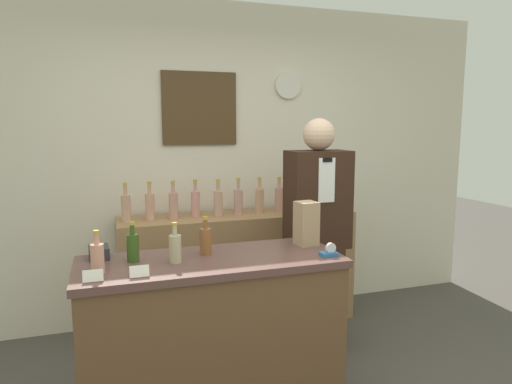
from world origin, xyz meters
TOP-DOWN VIEW (x-y plane):
  - back_wall at (0.00, 2.00)m, footprint 5.20×0.09m
  - back_shelf at (0.15, 1.72)m, footprint 1.95×0.45m
  - display_counter at (-0.37, 0.46)m, footprint 1.40×0.55m
  - shopkeeper at (0.55, 1.07)m, footprint 0.44×0.27m
  - potted_plant at (0.91, 1.68)m, footprint 0.23×0.23m
  - paper_bag at (0.23, 0.56)m, footprint 0.13×0.13m
  - tape_dispenser at (0.25, 0.30)m, footprint 0.09×0.06m
  - price_card_left at (-0.96, 0.27)m, footprint 0.09×0.02m
  - price_card_right at (-0.75, 0.27)m, footprint 0.09×0.02m
  - gift_box at (-0.94, 0.65)m, footprint 0.11×0.15m
  - counter_bottle_0 at (-0.94, 0.38)m, footprint 0.06×0.06m
  - counter_bottle_1 at (-0.77, 0.53)m, footprint 0.06×0.06m
  - counter_bottle_2 at (-0.56, 0.44)m, footprint 0.06×0.06m
  - counter_bottle_3 at (-0.38, 0.55)m, footprint 0.06×0.06m
  - shelf_bottle_0 at (-0.75, 1.71)m, footprint 0.07×0.07m
  - shelf_bottle_1 at (-0.57, 1.72)m, footprint 0.07×0.07m
  - shelf_bottle_2 at (-0.39, 1.71)m, footprint 0.07×0.07m
  - shelf_bottle_3 at (-0.21, 1.73)m, footprint 0.07×0.07m
  - shelf_bottle_4 at (-0.03, 1.70)m, footprint 0.07×0.07m
  - shelf_bottle_5 at (0.15, 1.73)m, footprint 0.07×0.07m
  - shelf_bottle_6 at (0.33, 1.72)m, footprint 0.07×0.07m
  - shelf_bottle_7 at (0.51, 1.73)m, footprint 0.07×0.07m
  - shelf_bottle_8 at (0.69, 1.70)m, footprint 0.07×0.07m

SIDE VIEW (x-z plane):
  - back_shelf at x=0.15m, z-range 0.00..0.94m
  - display_counter at x=-0.37m, z-range 0.00..0.97m
  - shopkeeper at x=0.55m, z-range 0.00..1.72m
  - tape_dispenser at x=0.25m, z-range 0.96..1.03m
  - price_card_left at x=-0.96m, z-range 0.97..1.03m
  - price_card_right at x=-0.75m, z-range 0.97..1.03m
  - gift_box at x=-0.94m, z-range 0.97..1.04m
  - counter_bottle_0 at x=-0.94m, z-range 0.95..1.16m
  - counter_bottle_1 at x=-0.77m, z-range 0.95..1.16m
  - counter_bottle_2 at x=-0.56m, z-range 0.95..1.16m
  - counter_bottle_3 at x=-0.38m, z-range 0.95..1.16m
  - shelf_bottle_0 at x=-0.75m, z-range 0.91..1.21m
  - shelf_bottle_1 at x=-0.57m, z-range 0.91..1.21m
  - shelf_bottle_2 at x=-0.39m, z-range 0.91..1.21m
  - shelf_bottle_3 at x=-0.21m, z-range 0.91..1.21m
  - shelf_bottle_4 at x=-0.03m, z-range 0.91..1.21m
  - shelf_bottle_5 at x=0.15m, z-range 0.91..1.21m
  - shelf_bottle_6 at x=0.33m, z-range 0.91..1.21m
  - shelf_bottle_7 at x=0.51m, z-range 0.91..1.21m
  - shelf_bottle_8 at x=0.69m, z-range 0.91..1.21m
  - paper_bag at x=0.23m, z-range 0.97..1.23m
  - potted_plant at x=0.91m, z-range 0.96..1.27m
  - back_wall at x=0.00m, z-range 0.01..2.71m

